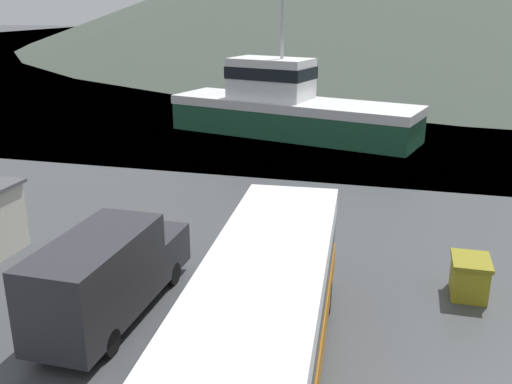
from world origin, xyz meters
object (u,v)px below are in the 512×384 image
(delivery_van, at_px, (109,273))
(storage_bin, at_px, (469,277))
(tour_bus, at_px, (261,325))
(fishing_boat, at_px, (288,107))

(delivery_van, height_order, storage_bin, delivery_van)
(delivery_van, xyz_separation_m, storage_bin, (9.65, 3.82, -0.75))
(tour_bus, distance_m, delivery_van, 5.27)
(fishing_boat, xyz_separation_m, storage_bin, (9.57, -20.04, -1.24))
(tour_bus, height_order, storage_bin, tour_bus)
(delivery_van, bearing_deg, storage_bin, 22.26)
(fishing_boat, bearing_deg, delivery_van, 14.52)
(delivery_van, distance_m, storage_bin, 10.40)
(tour_bus, xyz_separation_m, storage_bin, (4.85, 5.98, -1.16))
(delivery_van, relative_size, storage_bin, 4.49)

